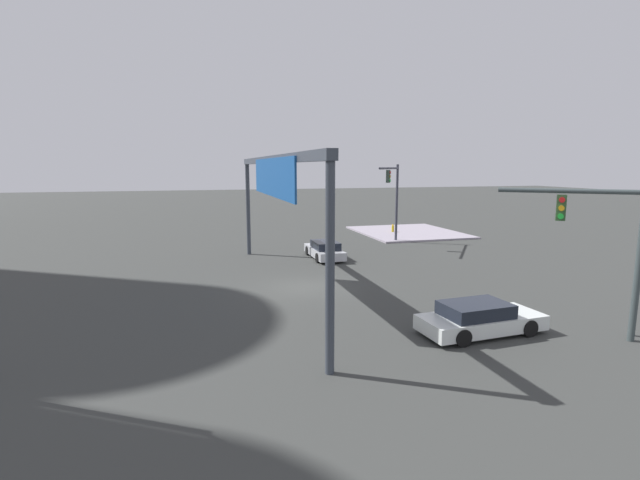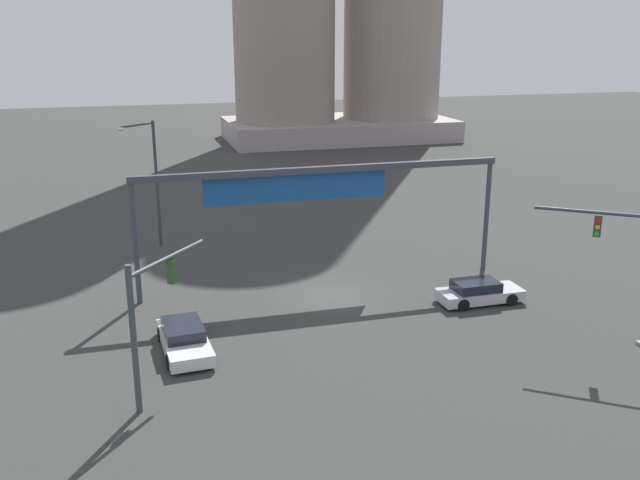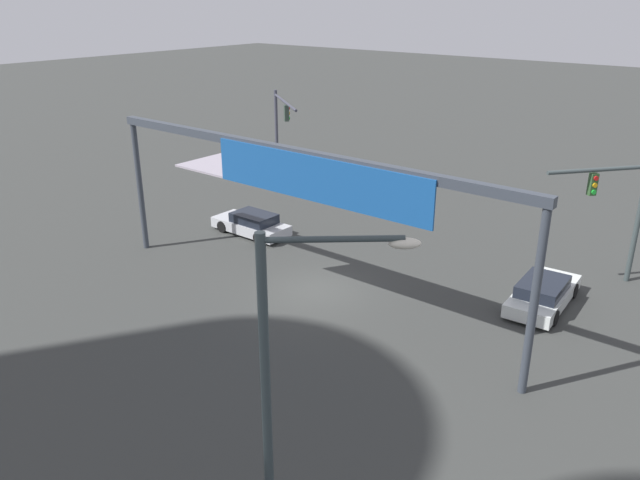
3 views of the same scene
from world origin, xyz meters
name	(u,v)px [view 3 (image 3 of 3)]	position (x,y,z in m)	size (l,w,h in m)	color
ground_plane	(317,290)	(0.00, 0.00, 0.00)	(210.06, 210.06, 0.00)	#363835
sidewalk_corner	(264,164)	(16.60, -14.14, 0.07)	(10.08, 8.94, 0.15)	#968D9B
traffic_signal_near_corner	(281,125)	(11.03, -9.97, 4.43)	(5.06, 3.83, 6.40)	#383A47
traffic_signal_opposite_side	(621,202)	(-9.75, -8.78, 3.84)	(3.18, 3.88, 5.81)	#394344
streetlamp_curved_arm	(284,393)	(-8.52, 11.59, 4.83)	(2.40, 2.11, 8.24)	#313D40
overhead_sign_gantry	(297,177)	(-0.41, 1.71, 5.63)	(20.36, 0.43, 6.73)	#373D47
sedan_car_approaching	(252,224)	(7.10, -3.15, 0.57)	(4.44, 1.87, 1.21)	#B6B9BF
sedan_car_waiting_far	(543,293)	(-8.26, -4.75, 0.58)	(2.21, 4.82, 1.21)	silver
fire_hydrant_on_curb	(249,163)	(16.76, -12.65, 0.49)	(0.33, 0.22, 0.71)	gold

